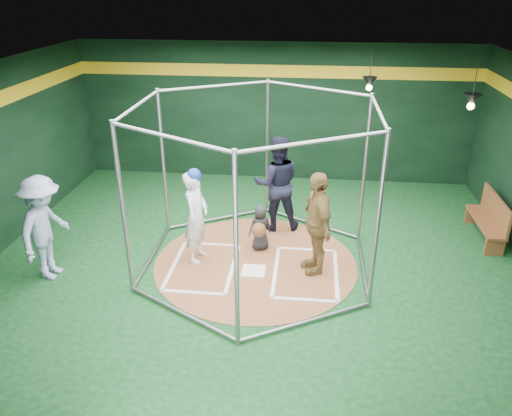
# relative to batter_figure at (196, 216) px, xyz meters

# --- Properties ---
(room_shell) EXTENTS (10.10, 9.10, 3.53)m
(room_shell) POSITION_rel_batter_figure_xyz_m (1.10, -0.03, 0.83)
(room_shell) COLOR #0C3514
(room_shell) RESTS_ON ground
(clay_disc) EXTENTS (3.80, 3.80, 0.01)m
(clay_disc) POSITION_rel_batter_figure_xyz_m (1.10, -0.03, -0.92)
(clay_disc) COLOR #915935
(clay_disc) RESTS_ON ground
(home_plate) EXTENTS (0.43, 0.43, 0.01)m
(home_plate) POSITION_rel_batter_figure_xyz_m (1.10, -0.33, -0.90)
(home_plate) COLOR white
(home_plate) RESTS_ON clay_disc
(batter_box_left) EXTENTS (1.17, 1.77, 0.01)m
(batter_box_left) POSITION_rel_batter_figure_xyz_m (0.15, -0.28, -0.90)
(batter_box_left) COLOR white
(batter_box_left) RESTS_ON clay_disc
(batter_box_right) EXTENTS (1.17, 1.77, 0.01)m
(batter_box_right) POSITION_rel_batter_figure_xyz_m (2.05, -0.28, -0.90)
(batter_box_right) COLOR white
(batter_box_right) RESTS_ON clay_disc
(batting_cage) EXTENTS (4.05, 4.67, 3.00)m
(batting_cage) POSITION_rel_batter_figure_xyz_m (1.10, -0.03, 0.58)
(batting_cage) COLOR gray
(batting_cage) RESTS_ON ground
(pendant_lamp_near) EXTENTS (0.34, 0.34, 0.90)m
(pendant_lamp_near) POSITION_rel_batter_figure_xyz_m (3.30, 3.57, 1.82)
(pendant_lamp_near) COLOR black
(pendant_lamp_near) RESTS_ON room_shell
(pendant_lamp_far) EXTENTS (0.34, 0.34, 0.90)m
(pendant_lamp_far) POSITION_rel_batter_figure_xyz_m (5.10, 1.97, 1.82)
(pendant_lamp_far) COLOR black
(pendant_lamp_far) RESTS_ON room_shell
(batter_figure) EXTENTS (0.52, 0.70, 1.83)m
(batter_figure) POSITION_rel_batter_figure_xyz_m (0.00, 0.00, 0.00)
(batter_figure) COLOR white
(batter_figure) RESTS_ON clay_disc
(visitor_leopard) EXTENTS (0.80, 1.21, 1.91)m
(visitor_leopard) POSITION_rel_batter_figure_xyz_m (2.20, -0.15, 0.04)
(visitor_leopard) COLOR #AB8849
(visitor_leopard) RESTS_ON clay_disc
(catcher_figure) EXTENTS (0.53, 0.62, 0.92)m
(catcher_figure) POSITION_rel_batter_figure_xyz_m (1.13, 0.48, -0.44)
(catcher_figure) COLOR black
(catcher_figure) RESTS_ON clay_disc
(umpire) EXTENTS (1.10, 0.93, 2.02)m
(umpire) POSITION_rel_batter_figure_xyz_m (1.38, 1.48, 0.10)
(umpire) COLOR black
(umpire) RESTS_ON clay_disc
(bystander_blue) EXTENTS (0.80, 1.28, 1.91)m
(bystander_blue) POSITION_rel_batter_figure_xyz_m (-2.49, -0.84, 0.03)
(bystander_blue) COLOR #8D9FBB
(bystander_blue) RESTS_ON ground
(dugout_bench) EXTENTS (0.37, 1.59, 0.93)m
(dugout_bench) POSITION_rel_batter_figure_xyz_m (5.72, 1.48, -0.45)
(dugout_bench) COLOR brown
(dugout_bench) RESTS_ON ground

